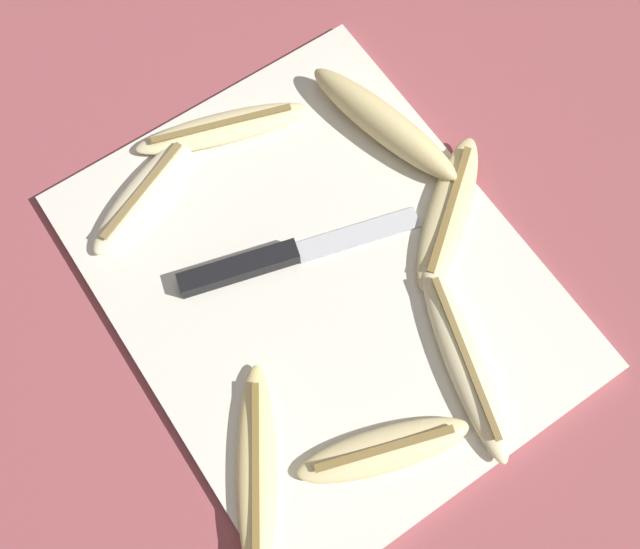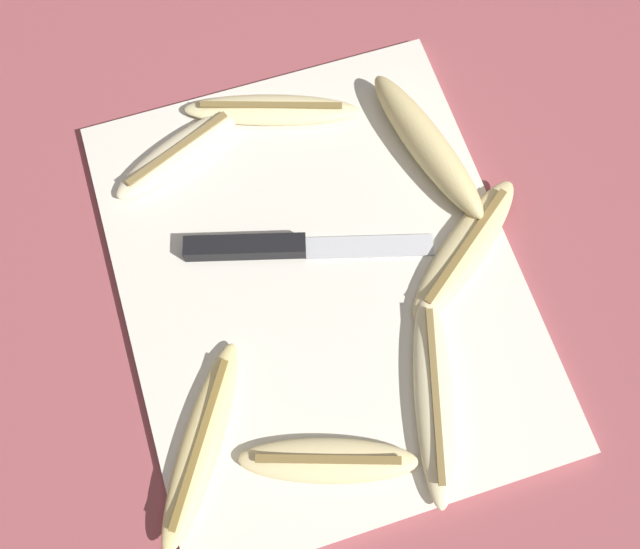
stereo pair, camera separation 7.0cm
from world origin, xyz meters
name	(u,v)px [view 2 (the right image)]	position (x,y,z in m)	size (l,w,h in m)	color
ground_plane	(320,282)	(0.00, 0.00, 0.00)	(4.00, 4.00, 0.00)	#93474C
cutting_board	(320,280)	(0.00, 0.00, 0.01)	(0.46, 0.37, 0.01)	silver
knife	(266,247)	(-0.04, -0.04, 0.02)	(0.09, 0.24, 0.02)	black
banana_mellow_near	(465,248)	(0.02, 0.14, 0.02)	(0.14, 0.16, 0.02)	beige
banana_soft_right	(272,110)	(-0.19, 0.01, 0.02)	(0.09, 0.18, 0.02)	beige
banana_spotted_left	(427,145)	(-0.10, 0.14, 0.03)	(0.19, 0.08, 0.04)	#DBC684
banana_ripe_center	(328,461)	(0.17, -0.05, 0.02)	(0.09, 0.16, 0.02)	beige
banana_golden_short	(201,444)	(0.12, -0.15, 0.02)	(0.18, 0.13, 0.02)	#EDD689
banana_bright_far	(179,153)	(-0.17, -0.10, 0.02)	(0.09, 0.16, 0.02)	beige
banana_cream_curved	(434,396)	(0.14, 0.06, 0.02)	(0.20, 0.09, 0.02)	beige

